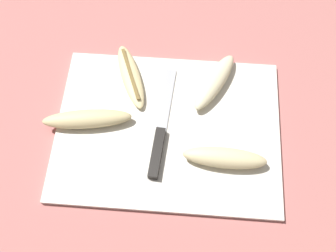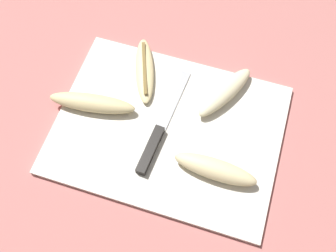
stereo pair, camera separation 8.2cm
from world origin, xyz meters
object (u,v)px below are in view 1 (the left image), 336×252
at_px(banana_ripe_center, 131,76).
at_px(banana_pale_long, 214,82).
at_px(banana_soft_right, 225,158).
at_px(banana_mellow_near, 87,121).
at_px(knife, 159,141).

relative_size(banana_ripe_center, banana_pale_long, 1.07).
xyz_separation_m(banana_soft_right, banana_pale_long, (-0.02, 0.18, -0.00)).
xyz_separation_m(banana_mellow_near, banana_pale_long, (0.26, 0.12, -0.00)).
bearing_deg(banana_soft_right, banana_pale_long, 97.84).
distance_m(banana_soft_right, banana_ripe_center, 0.28).
xyz_separation_m(banana_ripe_center, banana_pale_long, (0.19, -0.01, 0.01)).
height_order(knife, banana_mellow_near, banana_mellow_near).
relative_size(banana_mellow_near, banana_pale_long, 1.17).
relative_size(knife, banana_pale_long, 1.60).
xyz_separation_m(knife, banana_pale_long, (0.11, 0.15, 0.01)).
distance_m(knife, banana_mellow_near, 0.16).
xyz_separation_m(knife, banana_soft_right, (0.13, -0.03, 0.01)).
height_order(banana_mellow_near, banana_pale_long, banana_mellow_near).
relative_size(knife, banana_mellow_near, 1.37).
bearing_deg(knife, banana_pale_long, 57.47).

